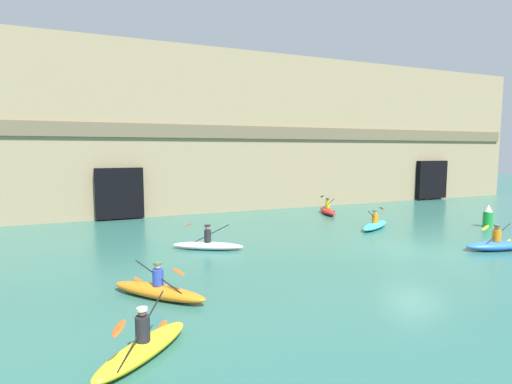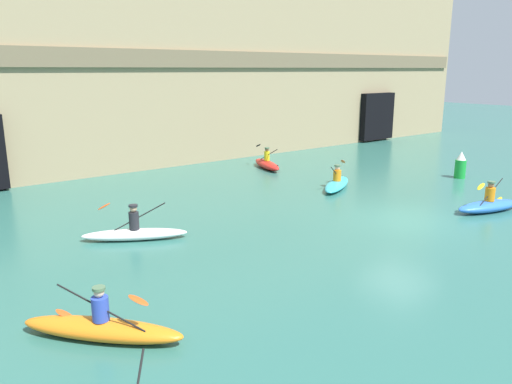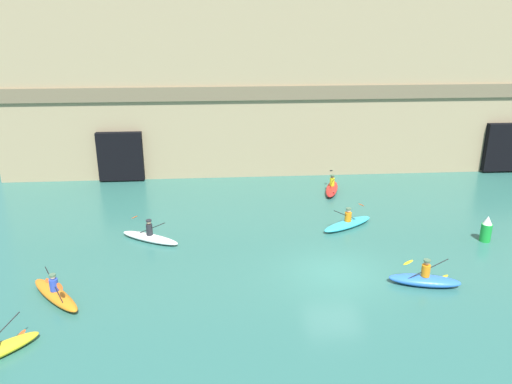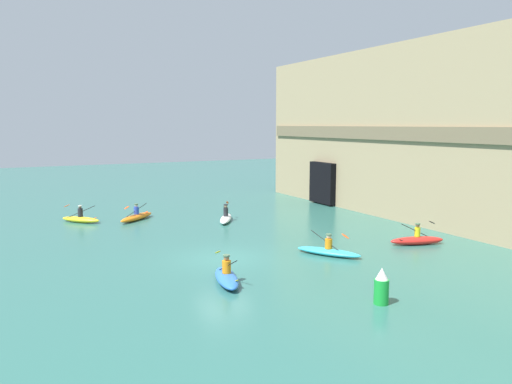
{
  "view_description": "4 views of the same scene",
  "coord_description": "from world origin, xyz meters",
  "px_view_note": "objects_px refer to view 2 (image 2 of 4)",
  "views": [
    {
      "loc": [
        -13.25,
        -13.19,
        4.46
      ],
      "look_at": [
        -5.84,
        4.28,
        2.46
      ],
      "focal_mm": 28.0,
      "sensor_mm": 36.0,
      "label": 1
    },
    {
      "loc": [
        -14.46,
        -10.18,
        5.19
      ],
      "look_at": [
        -4.61,
        2.51,
        1.22
      ],
      "focal_mm": 35.0,
      "sensor_mm": 36.0,
      "label": 2
    },
    {
      "loc": [
        -4.88,
        -18.85,
        10.52
      ],
      "look_at": [
        -3.14,
        3.88,
        2.41
      ],
      "focal_mm": 35.0,
      "sensor_mm": 36.0,
      "label": 3
    },
    {
      "loc": [
        21.14,
        -9.09,
        6.3
      ],
      "look_at": [
        -5.26,
        4.45,
        2.28
      ],
      "focal_mm": 35.0,
      "sensor_mm": 36.0,
      "label": 4
    }
  ],
  "objects_px": {
    "kayak_blue": "(489,205)",
    "kayak_red": "(267,164)",
    "kayak_white": "(135,233)",
    "kayak_orange": "(102,328)",
    "marker_buoy": "(460,166)",
    "kayak_cyan": "(337,183)"
  },
  "relations": [
    {
      "from": "kayak_white",
      "to": "marker_buoy",
      "type": "bearing_deg",
      "value": -154.43
    },
    {
      "from": "marker_buoy",
      "to": "kayak_red",
      "type": "bearing_deg",
      "value": 127.91
    },
    {
      "from": "kayak_red",
      "to": "marker_buoy",
      "type": "xyz_separation_m",
      "value": [
        5.96,
        -7.65,
        0.36
      ]
    },
    {
      "from": "kayak_red",
      "to": "kayak_orange",
      "type": "bearing_deg",
      "value": -32.13
    },
    {
      "from": "kayak_cyan",
      "to": "kayak_red",
      "type": "bearing_deg",
      "value": 54.29
    },
    {
      "from": "kayak_blue",
      "to": "marker_buoy",
      "type": "height_order",
      "value": "marker_buoy"
    },
    {
      "from": "kayak_orange",
      "to": "kayak_blue",
      "type": "bearing_deg",
      "value": 48.26
    },
    {
      "from": "kayak_blue",
      "to": "kayak_red",
      "type": "distance_m",
      "value": 11.64
    },
    {
      "from": "kayak_white",
      "to": "marker_buoy",
      "type": "distance_m",
      "value": 16.51
    },
    {
      "from": "kayak_white",
      "to": "kayak_cyan",
      "type": "bearing_deg",
      "value": -144.6
    },
    {
      "from": "kayak_red",
      "to": "kayak_white",
      "type": "bearing_deg",
      "value": -41.2
    },
    {
      "from": "kayak_white",
      "to": "kayak_orange",
      "type": "relative_size",
      "value": 1.06
    },
    {
      "from": "kayak_blue",
      "to": "kayak_orange",
      "type": "bearing_deg",
      "value": 14.18
    },
    {
      "from": "kayak_blue",
      "to": "kayak_red",
      "type": "relative_size",
      "value": 0.99
    },
    {
      "from": "kayak_blue",
      "to": "kayak_white",
      "type": "xyz_separation_m",
      "value": [
        -11.81,
        5.16,
        -0.03
      ]
    },
    {
      "from": "kayak_orange",
      "to": "kayak_white",
      "type": "bearing_deg",
      "value": 107.82
    },
    {
      "from": "kayak_cyan",
      "to": "kayak_orange",
      "type": "xyz_separation_m",
      "value": [
        -13.17,
        -6.11,
        0.03
      ]
    },
    {
      "from": "kayak_cyan",
      "to": "kayak_orange",
      "type": "distance_m",
      "value": 14.52
    },
    {
      "from": "kayak_blue",
      "to": "kayak_white",
      "type": "bearing_deg",
      "value": -9.31
    },
    {
      "from": "kayak_white",
      "to": "kayak_orange",
      "type": "xyz_separation_m",
      "value": [
        -3.03,
        -5.13,
        0.02
      ]
    },
    {
      "from": "kayak_red",
      "to": "marker_buoy",
      "type": "height_order",
      "value": "marker_buoy"
    },
    {
      "from": "kayak_blue",
      "to": "kayak_white",
      "type": "height_order",
      "value": "kayak_white"
    }
  ]
}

